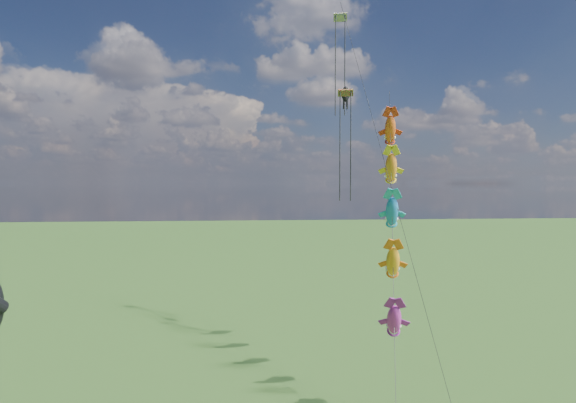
{
  "coord_description": "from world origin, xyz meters",
  "views": [
    {
      "loc": [
        5.81,
        -21.64,
        13.14
      ],
      "look_at": [
        8.82,
        9.7,
        11.97
      ],
      "focal_mm": 30.0,
      "sensor_mm": 36.0,
      "label": 1
    }
  ],
  "objects": [
    {
      "name": "fish_windsock_rig",
      "position": [
        15.19,
        7.71,
        11.34
      ],
      "size": [
        4.47,
        15.39,
        20.23
      ],
      "rotation": [
        0.0,
        0.0,
        0.05
      ],
      "color": "brown",
      "rests_on": "ground"
    },
    {
      "name": "parafoil_rig",
      "position": [
        13.84,
        14.81,
        19.91
      ],
      "size": [
        3.75,
        17.3,
        27.81
      ],
      "rotation": [
        0.0,
        0.0,
        0.25
      ],
      "color": "brown",
      "rests_on": "ground"
    }
  ]
}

